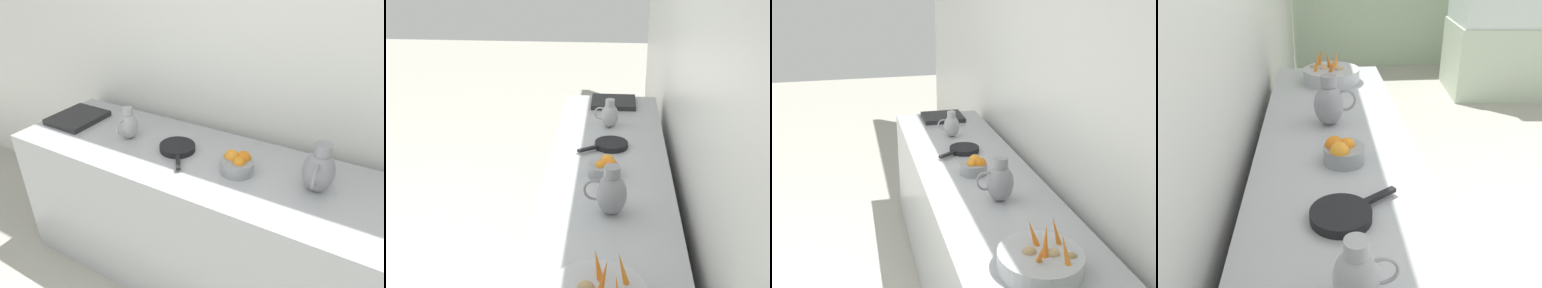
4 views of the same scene
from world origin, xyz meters
The scene contains 8 objects.
tile_wall_left centered at (-1.95, 0.44, 1.50)m, with size 0.10×8.30×3.00m, color white.
prep_counter centered at (-1.48, -0.06, 0.46)m, with size 0.72×2.81×0.93m, color #ADAFB5.
vegetable_colander centered at (-1.47, 1.00, 0.98)m, with size 0.37×0.37×0.22m.
orange_bowl centered at (-1.46, -0.07, 0.98)m, with size 0.17×0.17×0.11m.
metal_pitcher_tall centered at (-1.50, 0.33, 1.04)m, with size 0.21×0.15×0.25m.
metal_pitcher_short centered at (-1.48, -0.80, 1.02)m, with size 0.17×0.12×0.20m.
counter_sink_basin centered at (-1.50, -1.27, 0.95)m, with size 0.34×0.30×0.04m, color #232326.
skillet_on_counter centered at (-1.49, -0.45, 0.95)m, with size 0.31×0.25×0.03m.
Camera 3 is at (-0.75, 2.56, 2.11)m, focal length 43.97 mm.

